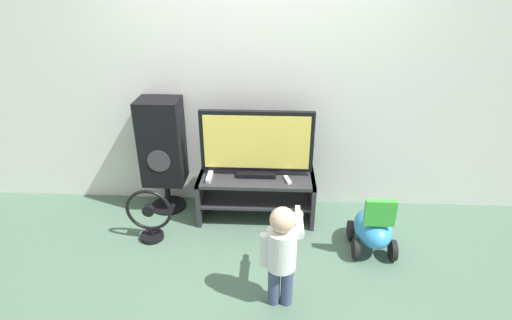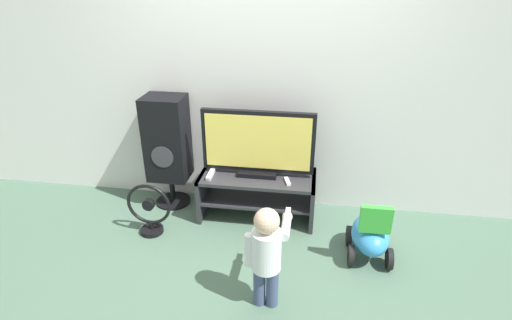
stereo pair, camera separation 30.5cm
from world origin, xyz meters
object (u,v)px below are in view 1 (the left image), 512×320
game_console (210,177)px  ride_on_toy (373,228)px  floor_fan (150,217)px  television (257,144)px  child (282,249)px  speaker_tower (162,144)px  remote_primary (287,180)px

game_console → ride_on_toy: ride_on_toy is taller
game_console → floor_fan: bearing=-145.6°
television → game_console: television is taller
game_console → child: bearing=-57.4°
child → speaker_tower: speaker_tower is taller
speaker_tower → ride_on_toy: size_ratio=2.01×
television → child: (0.22, -1.09, -0.27)m
remote_primary → ride_on_toy: (0.69, -0.36, -0.23)m
child → remote_primary: bearing=86.7°
speaker_tower → television: bearing=-5.8°
floor_fan → ride_on_toy: size_ratio=0.89×
floor_fan → speaker_tower: bearing=88.0°
game_console → remote_primary: bearing=-1.0°
television → remote_primary: bearing=-23.1°
speaker_tower → game_console: bearing=-23.2°
remote_primary → ride_on_toy: 0.81m
child → speaker_tower: size_ratio=0.71×
game_console → ride_on_toy: size_ratio=0.35×
floor_fan → ride_on_toy: bearing=-1.6°
speaker_tower → ride_on_toy: speaker_tower is taller
ride_on_toy → child: bearing=-140.5°
speaker_tower → floor_fan: (-0.02, -0.52, -0.45)m
remote_primary → ride_on_toy: ride_on_toy is taller
remote_primary → child: child is taller
speaker_tower → ride_on_toy: (1.83, -0.57, -0.46)m
game_console → television: bearing=14.4°
floor_fan → ride_on_toy: 1.85m
child → ride_on_toy: child is taller
game_console → speaker_tower: 0.54m
television → floor_fan: television is taller
television → speaker_tower: size_ratio=0.91×
television → speaker_tower: bearing=174.2°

